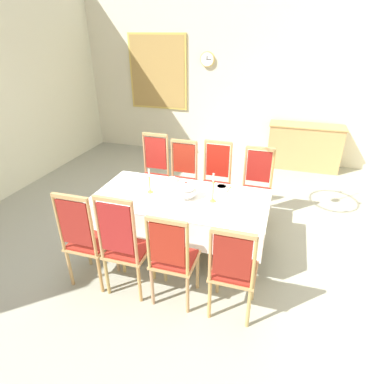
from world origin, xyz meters
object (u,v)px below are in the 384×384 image
bowl_near_left (222,187)px  sideboard (304,147)px  chair_north_d (256,186)px  candlestick_east (213,190)px  chair_north_c (215,180)px  soup_tureen (186,190)px  mounted_clock (207,59)px  dining_table (181,202)px  bowl_near_right (172,180)px  framed_painting (158,72)px  chair_north_a (154,172)px  chair_north_b (182,177)px  chair_south_c (173,257)px  spoon_primary (230,188)px  chair_south_a (86,238)px  chair_south_d (233,269)px  candlestick_west (150,183)px  spoon_secondary (165,179)px  chair_south_b (124,245)px

bowl_near_left → sideboard: size_ratio=0.10×
chair_north_d → candlestick_east: size_ratio=3.06×
chair_north_c → soup_tureen: 0.97m
mounted_clock → dining_table: bearing=-80.4°
candlestick_east → bowl_near_right: candlestick_east is taller
mounted_clock → framed_painting: (-1.11, 0.01, -0.29)m
chair_north_a → bowl_near_right: bearing=133.3°
chair_north_b → chair_south_c: (0.52, -1.84, -0.01)m
chair_north_b → chair_south_c: bearing=105.8°
chair_north_c → bowl_near_right: chair_north_c is taller
candlestick_east → chair_north_d: bearing=65.3°
bowl_near_right → spoon_primary: bowl_near_right is taller
chair_south_a → chair_south_d: bearing=0.2°
chair_north_c → chair_south_d: chair_north_c is taller
chair_south_c → framed_painting: bearing=113.4°
dining_table → spoon_primary: bearing=37.6°
chair_north_c → spoon_primary: chair_north_c is taller
soup_tureen → mounted_clock: size_ratio=0.91×
candlestick_west → sideboard: candlestick_west is taller
soup_tureen → chair_north_a: bearing=131.9°
candlestick_east → framed_painting: framed_painting is taller
chair_south_d → sideboard: chair_south_d is taller
framed_painting → spoon_secondary: bearing=-66.8°
bowl_near_right → spoon_primary: size_ratio=0.91×
chair_north_b → candlestick_west: chair_north_b is taller
chair_north_b → chair_north_c: (0.52, 0.00, 0.01)m
chair_north_b → chair_south_c: chair_north_b is taller
chair_north_c → sideboard: 2.71m
chair_south_a → chair_north_c: (0.99, 1.85, -0.01)m
candlestick_east → spoon_secondary: (-0.78, 0.43, -0.14)m
chair_north_b → mounted_clock: bearing=-83.4°
chair_south_b → mounted_clock: size_ratio=4.10×
chair_south_d → bowl_near_right: (-1.09, 1.32, 0.20)m
chair_north_b → soup_tureen: chair_north_b is taller
chair_south_d → chair_north_a: bearing=130.7°
chair_north_d → candlestick_east: (-0.42, -0.92, 0.31)m
chair_south_c → bowl_near_right: size_ratio=6.76×
bowl_near_right → mounted_clock: 3.40m
candlestick_west → chair_north_b: bearing=83.3°
chair_south_d → chair_north_c: bearing=108.2°
soup_tureen → chair_south_d: bearing=-50.4°
chair_south_d → spoon_primary: size_ratio=6.04×
spoon_secondary → sideboard: sideboard is taller
chair_north_a → sideboard: 3.29m
candlestick_west → chair_south_d: bearing=-36.7°
chair_north_a → candlestick_west: 1.03m
chair_north_b → bowl_near_right: chair_north_b is taller
bowl_near_left → spoon_secondary: bowl_near_left is taller
soup_tureen → bowl_near_left: size_ratio=1.85×
dining_table → candlestick_west: 0.45m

